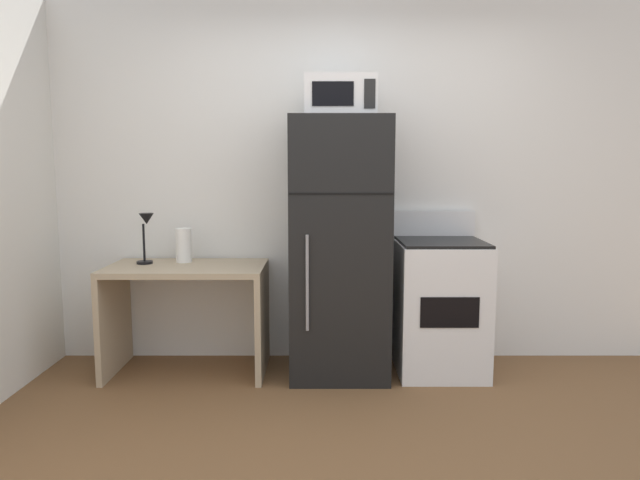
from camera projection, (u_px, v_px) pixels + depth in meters
name	position (u px, v px, depth m)	size (l,w,h in m)	color
ground_plane	(370.00, 470.00, 2.70)	(12.00, 12.00, 0.00)	brown
wall_back_white	(353.00, 183.00, 4.22)	(5.00, 0.10, 2.60)	white
desk	(190.00, 299.00, 3.95)	(1.07, 0.62, 0.75)	tan
desk_lamp	(149.00, 229.00, 3.94)	(0.14, 0.12, 0.35)	black
paper_towel_roll	(186.00, 245.00, 4.04)	(0.11, 0.11, 0.24)	white
refrigerator	(342.00, 248.00, 3.89)	(0.66, 0.66, 1.74)	black
microwave	(343.00, 97.00, 3.74)	(0.46, 0.35, 0.26)	silver
oven_range	(442.00, 306.00, 3.96)	(0.59, 0.61, 1.10)	white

